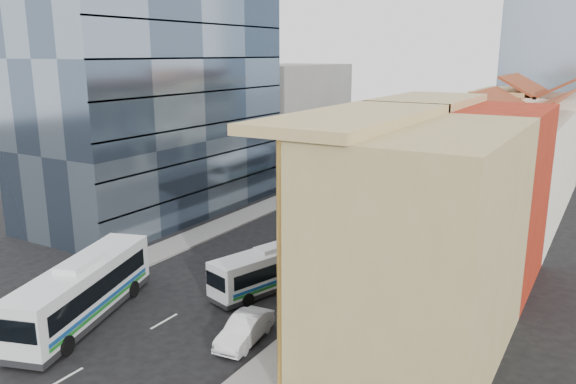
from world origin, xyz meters
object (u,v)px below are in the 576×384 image
Objects in this scene: bus_left_near at (82,290)px; bus_right at (274,266)px; shophouse_tan at (422,246)px; sedan_right at (245,329)px; office_tower at (154,58)px; bus_left_far at (355,178)px.

bus_left_near is 1.25× the size of bus_right.
shophouse_tan reaches higher than sedan_right.
office_tower is at bearing 155.70° from shophouse_tan.
bus_left_near is 1.11× the size of bus_left_far.
office_tower is at bearing -128.23° from bus_left_far.
office_tower is 2.52× the size of bus_left_near.
sedan_right is (-8.50, -3.52, -5.26)m from shophouse_tan.
shophouse_tan is 35.24m from bus_left_far.
bus_left_near is (-18.23, -6.21, -4.09)m from shophouse_tan.
office_tower reaches higher than bus_right.
sedan_right is at bearing -37.91° from office_tower.
shophouse_tan is at bearing -24.30° from office_tower.
office_tower reaches higher than bus_left_near.
shophouse_tan is 0.47× the size of office_tower.
shophouse_tan is at bearing 15.32° from sedan_right.
shophouse_tan is 19.69m from bus_left_near.
bus_left_near is at bearing -89.84° from bus_left_far.
office_tower reaches higher than bus_left_far.
office_tower reaches higher than sedan_right.
office_tower is (-31.00, 14.00, 9.00)m from shophouse_tan.
shophouse_tan is at bearing -58.76° from bus_left_far.
shophouse_tan is 1.18× the size of bus_left_near.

